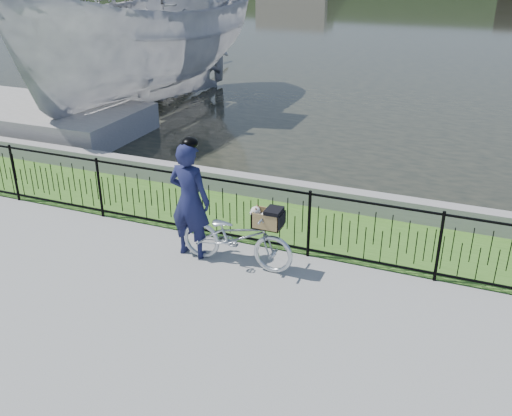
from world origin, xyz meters
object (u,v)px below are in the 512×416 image
at_px(bicycle_rig, 237,236).
at_px(cyclist, 190,199).
at_px(boat_far, 127,47).
at_px(boat_near, 143,42).

xyz_separation_m(bicycle_rig, cyclist, (-0.83, 0.03, 0.48)).
distance_m(bicycle_rig, boat_far, 16.01).
distance_m(cyclist, boat_near, 9.06).
xyz_separation_m(boat_near, boat_far, (-4.05, 5.06, -1.13)).
relative_size(cyclist, boat_near, 0.19).
height_order(bicycle_rig, cyclist, cyclist).
bearing_deg(bicycle_rig, cyclist, 178.03).
relative_size(bicycle_rig, cyclist, 0.93).
distance_m(cyclist, boat_far, 15.47).
height_order(cyclist, boat_near, boat_near).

